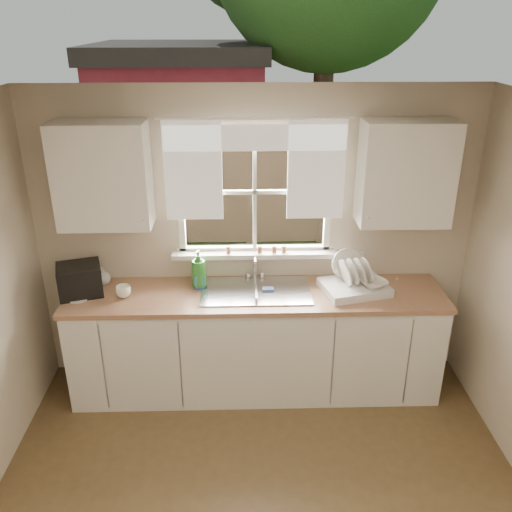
{
  "coord_description": "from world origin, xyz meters",
  "views": [
    {
      "loc": [
        -0.11,
        -2.17,
        2.95
      ],
      "look_at": [
        0.0,
        1.65,
        1.25
      ],
      "focal_mm": 38.0,
      "sensor_mm": 36.0,
      "label": 1
    }
  ],
  "objects_px": {
    "black_appliance": "(80,280)",
    "dish_rack": "(354,283)",
    "cup": "(123,291)",
    "soap_bottle_a": "(199,269)"
  },
  "relations": [
    {
      "from": "black_appliance",
      "to": "dish_rack",
      "type": "bearing_deg",
      "value": -17.74
    },
    {
      "from": "dish_rack",
      "to": "cup",
      "type": "distance_m",
      "value": 1.84
    },
    {
      "from": "dish_rack",
      "to": "soap_bottle_a",
      "type": "xyz_separation_m",
      "value": [
        -1.25,
        0.1,
        0.1
      ]
    },
    {
      "from": "dish_rack",
      "to": "black_appliance",
      "type": "relative_size",
      "value": 1.76
    },
    {
      "from": "dish_rack",
      "to": "black_appliance",
      "type": "bearing_deg",
      "value": 179.46
    },
    {
      "from": "soap_bottle_a",
      "to": "cup",
      "type": "bearing_deg",
      "value": -145.7
    },
    {
      "from": "cup",
      "to": "black_appliance",
      "type": "distance_m",
      "value": 0.37
    },
    {
      "from": "dish_rack",
      "to": "black_appliance",
      "type": "distance_m",
      "value": 2.19
    },
    {
      "from": "soap_bottle_a",
      "to": "black_appliance",
      "type": "bearing_deg",
      "value": -155.3
    },
    {
      "from": "dish_rack",
      "to": "soap_bottle_a",
      "type": "bearing_deg",
      "value": 175.29
    }
  ]
}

